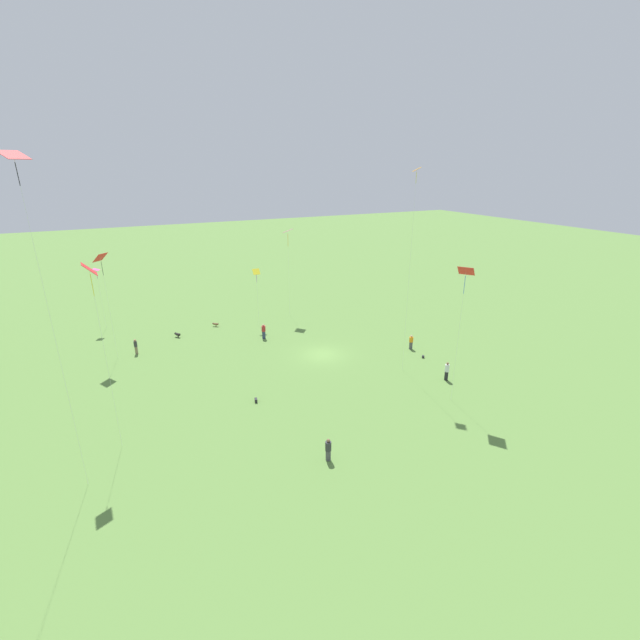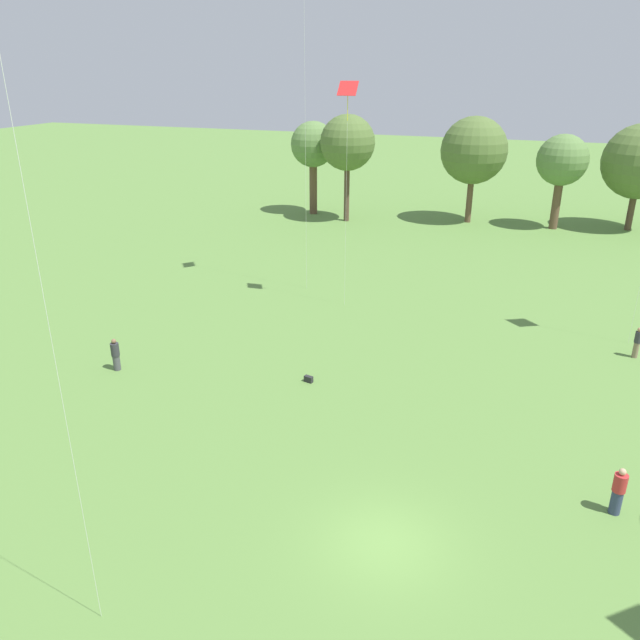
{
  "view_description": "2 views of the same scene",
  "coord_description": "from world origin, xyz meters",
  "px_view_note": "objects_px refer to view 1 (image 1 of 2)",
  "views": [
    {
      "loc": [
        -37.57,
        18.62,
        19.12
      ],
      "look_at": [
        -4.83,
        2.65,
        5.95
      ],
      "focal_mm": 24.0,
      "sensor_mm": 36.0,
      "label": 1
    },
    {
      "loc": [
        3.46,
        -15.64,
        14.41
      ],
      "look_at": [
        -3.79,
        4.29,
        5.63
      ],
      "focal_mm": 35.0,
      "sensor_mm": 36.0,
      "label": 2
    }
  ],
  "objects_px": {
    "kite_4": "(416,187)",
    "person_3": "(328,450)",
    "dog_0": "(215,324)",
    "dog_1": "(177,334)",
    "kite_5": "(256,273)",
    "person_0": "(264,331)",
    "picnic_bag_1": "(256,400)",
    "person_2": "(447,371)",
    "kite_6": "(96,272)",
    "person_4": "(411,342)",
    "kite_3": "(288,233)",
    "person_1": "(136,347)",
    "kite_7": "(101,260)",
    "kite_0": "(91,276)",
    "kite_2": "(466,275)",
    "kite_1": "(17,173)",
    "picnic_bag_0": "(423,357)"
  },
  "relations": [
    {
      "from": "person_0",
      "to": "dog_0",
      "type": "xyz_separation_m",
      "value": [
        6.52,
        4.19,
        -0.56
      ]
    },
    {
      "from": "person_4",
      "to": "kite_3",
      "type": "bearing_deg",
      "value": 168.38
    },
    {
      "from": "person_1",
      "to": "kite_3",
      "type": "height_order",
      "value": "kite_3"
    },
    {
      "from": "person_4",
      "to": "kite_1",
      "type": "distance_m",
      "value": 37.38
    },
    {
      "from": "dog_0",
      "to": "person_0",
      "type": "bearing_deg",
      "value": -110.78
    },
    {
      "from": "person_4",
      "to": "dog_1",
      "type": "distance_m",
      "value": 27.16
    },
    {
      "from": "person_3",
      "to": "person_1",
      "type": "bearing_deg",
      "value": 72.9
    },
    {
      "from": "kite_0",
      "to": "picnic_bag_1",
      "type": "relative_size",
      "value": 29.12
    },
    {
      "from": "kite_4",
      "to": "person_3",
      "type": "bearing_deg",
      "value": 24.27
    },
    {
      "from": "person_4",
      "to": "dog_0",
      "type": "height_order",
      "value": "person_4"
    },
    {
      "from": "kite_6",
      "to": "dog_0",
      "type": "xyz_separation_m",
      "value": [
        -5.57,
        -12.4,
        -6.82
      ]
    },
    {
      "from": "person_0",
      "to": "person_3",
      "type": "bearing_deg",
      "value": -38.14
    },
    {
      "from": "person_0",
      "to": "dog_0",
      "type": "bearing_deg",
      "value": -177.39
    },
    {
      "from": "kite_1",
      "to": "person_0",
      "type": "bearing_deg",
      "value": 52.55
    },
    {
      "from": "person_0",
      "to": "kite_5",
      "type": "bearing_deg",
      "value": 138.55
    },
    {
      "from": "person_1",
      "to": "picnic_bag_0",
      "type": "xyz_separation_m",
      "value": [
        -14.34,
        -27.14,
        -0.74
      ]
    },
    {
      "from": "person_2",
      "to": "dog_1",
      "type": "relative_size",
      "value": 2.49
    },
    {
      "from": "kite_6",
      "to": "dog_0",
      "type": "relative_size",
      "value": 10.34
    },
    {
      "from": "kite_2",
      "to": "kite_6",
      "type": "bearing_deg",
      "value": 49.39
    },
    {
      "from": "kite_5",
      "to": "kite_7",
      "type": "height_order",
      "value": "kite_7"
    },
    {
      "from": "kite_4",
      "to": "kite_6",
      "type": "distance_m",
      "value": 38.33
    },
    {
      "from": "person_0",
      "to": "picnic_bag_1",
      "type": "xyz_separation_m",
      "value": [
        -13.35,
        5.3,
        -0.73
      ]
    },
    {
      "from": "person_1",
      "to": "kite_6",
      "type": "relative_size",
      "value": 0.23
    },
    {
      "from": "kite_1",
      "to": "kite_6",
      "type": "height_order",
      "value": "kite_1"
    },
    {
      "from": "kite_4",
      "to": "kite_7",
      "type": "relative_size",
      "value": 1.71
    },
    {
      "from": "person_1",
      "to": "dog_0",
      "type": "height_order",
      "value": "person_1"
    },
    {
      "from": "person_3",
      "to": "kite_5",
      "type": "bearing_deg",
      "value": 41.3
    },
    {
      "from": "person_3",
      "to": "kite_5",
      "type": "distance_m",
      "value": 28.53
    },
    {
      "from": "person_0",
      "to": "picnic_bag_1",
      "type": "relative_size",
      "value": 3.92
    },
    {
      "from": "kite_1",
      "to": "kite_5",
      "type": "distance_m",
      "value": 32.23
    },
    {
      "from": "person_3",
      "to": "kite_4",
      "type": "distance_m",
      "value": 22.87
    },
    {
      "from": "kite_2",
      "to": "dog_0",
      "type": "distance_m",
      "value": 32.34
    },
    {
      "from": "kite_1",
      "to": "dog_1",
      "type": "distance_m",
      "value": 31.0
    },
    {
      "from": "person_2",
      "to": "dog_0",
      "type": "xyz_separation_m",
      "value": [
        23.93,
        16.32,
        -0.59
      ]
    },
    {
      "from": "person_3",
      "to": "kite_5",
      "type": "height_order",
      "value": "kite_5"
    },
    {
      "from": "kite_2",
      "to": "dog_1",
      "type": "relative_size",
      "value": 16.02
    },
    {
      "from": "person_1",
      "to": "picnic_bag_0",
      "type": "bearing_deg",
      "value": -36.09
    },
    {
      "from": "dog_0",
      "to": "dog_1",
      "type": "xyz_separation_m",
      "value": [
        -1.63,
        4.88,
        0.04
      ]
    },
    {
      "from": "person_3",
      "to": "kite_1",
      "type": "relative_size",
      "value": 0.09
    },
    {
      "from": "kite_2",
      "to": "kite_3",
      "type": "bearing_deg",
      "value": 18.7
    },
    {
      "from": "kite_6",
      "to": "picnic_bag_1",
      "type": "relative_size",
      "value": 16.34
    },
    {
      "from": "kite_3",
      "to": "person_2",
      "type": "bearing_deg",
      "value": 97.53
    },
    {
      "from": "kite_3",
      "to": "kite_6",
      "type": "height_order",
      "value": "kite_3"
    },
    {
      "from": "kite_2",
      "to": "person_4",
      "type": "bearing_deg",
      "value": -9.08
    },
    {
      "from": "person_0",
      "to": "person_2",
      "type": "relative_size",
      "value": 0.99
    },
    {
      "from": "person_1",
      "to": "dog_0",
      "type": "bearing_deg",
      "value": 17.75
    },
    {
      "from": "picnic_bag_0",
      "to": "person_2",
      "type": "bearing_deg",
      "value": 165.74
    },
    {
      "from": "kite_6",
      "to": "kite_7",
      "type": "xyz_separation_m",
      "value": [
        -10.37,
        -0.95,
        3.33
      ]
    },
    {
      "from": "person_0",
      "to": "kite_0",
      "type": "xyz_separation_m",
      "value": [
        -14.94,
        15.94,
        11.74
      ]
    },
    {
      "from": "kite_5",
      "to": "dog_0",
      "type": "bearing_deg",
      "value": -152.56
    }
  ]
}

